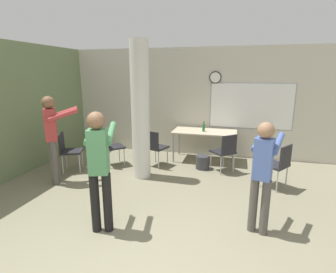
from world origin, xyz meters
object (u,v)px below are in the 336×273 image
object	(u,v)px
chair_table_left	(155,146)
chair_near_pillar	(111,145)
folding_table	(205,133)
chair_by_left_wall	(68,149)
person_watching_back	(53,133)
chair_table_right	(225,150)
bottle_on_table	(204,127)
person_playing_side	(263,169)
person_playing_front	(99,163)
chair_mid_room	(278,163)

from	to	relation	value
chair_table_left	chair_near_pillar	size ratio (longest dim) A/B	1.00
folding_table	chair_by_left_wall	bearing A→B (deg)	-152.10
person_watching_back	folding_table	bearing A→B (deg)	38.82
folding_table	chair_table_right	size ratio (longest dim) A/B	1.78
bottle_on_table	person_playing_side	world-z (taller)	person_playing_side
chair_by_left_wall	person_watching_back	distance (m)	0.84
chair_by_left_wall	person_playing_front	xyz separation A→B (m)	(1.86, -1.89, 0.48)
folding_table	bottle_on_table	bearing A→B (deg)	-113.78
chair_by_left_wall	chair_table_right	size ratio (longest dim) A/B	1.00
person_playing_front	chair_table_left	bearing A→B (deg)	91.56
chair_table_right	person_playing_side	xyz separation A→B (m)	(0.59, -2.19, 0.41)
person_watching_back	chair_mid_room	bearing A→B (deg)	11.51
bottle_on_table	person_playing_side	distance (m)	3.05
person_watching_back	chair_by_left_wall	bearing A→B (deg)	104.75
chair_by_left_wall	person_watching_back	world-z (taller)	person_watching_back
folding_table	chair_near_pillar	distance (m)	2.29
bottle_on_table	person_playing_front	distance (m)	3.48
bottle_on_table	chair_by_left_wall	size ratio (longest dim) A/B	0.30
chair_table_right	bottle_on_table	bearing A→B (deg)	131.28
bottle_on_table	chair_table_right	world-z (taller)	bottle_on_table
bottle_on_table	chair_near_pillar	size ratio (longest dim) A/B	0.30
person_watching_back	person_playing_side	bearing A→B (deg)	-10.74
chair_near_pillar	folding_table	bearing A→B (deg)	24.38
folding_table	person_playing_side	xyz separation A→B (m)	(1.13, -2.87, 0.21)
bottle_on_table	chair_near_pillar	world-z (taller)	bottle_on_table
folding_table	person_playing_side	distance (m)	3.09
folding_table	person_playing_side	bearing A→B (deg)	-68.56
chair_mid_room	chair_by_left_wall	bearing A→B (deg)	-177.19
chair_by_left_wall	chair_table_left	bearing A→B (deg)	23.25
chair_near_pillar	bottle_on_table	bearing A→B (deg)	23.51
chair_table_left	chair_mid_room	bearing A→B (deg)	-11.91
chair_by_left_wall	folding_table	bearing A→B (deg)	27.90
chair_table_left	person_playing_front	bearing A→B (deg)	-88.44
chair_table_left	chair_mid_room	world-z (taller)	same
chair_table_left	chair_table_right	size ratio (longest dim) A/B	1.00
bottle_on_table	person_playing_front	bearing A→B (deg)	-106.09
chair_by_left_wall	person_watching_back	xyz separation A→B (m)	(0.17, -0.65, 0.51)
chair_near_pillar	chair_mid_room	bearing A→B (deg)	-5.43
chair_table_left	chair_mid_room	size ratio (longest dim) A/B	1.00
chair_by_left_wall	chair_mid_room	size ratio (longest dim) A/B	1.00
bottle_on_table	chair_mid_room	size ratio (longest dim) A/B	0.30
person_watching_back	chair_near_pillar	bearing A→B (deg)	63.87
chair_by_left_wall	chair_near_pillar	size ratio (longest dim) A/B	1.00
chair_by_left_wall	chair_table_right	world-z (taller)	same
person_playing_side	person_playing_front	world-z (taller)	person_playing_front
chair_mid_room	person_playing_front	size ratio (longest dim) A/B	0.52
folding_table	chair_mid_room	world-z (taller)	chair_mid_room
folding_table	chair_table_left	world-z (taller)	chair_table_left
folding_table	person_watching_back	bearing A→B (deg)	-141.18
chair_near_pillar	chair_mid_room	xyz separation A→B (m)	(3.64, -0.35, 0.00)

